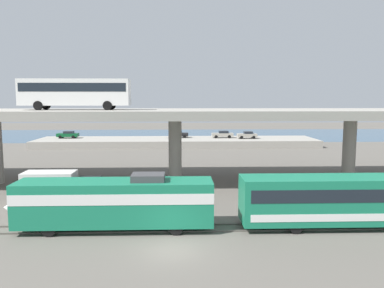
{
  "coord_description": "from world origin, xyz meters",
  "views": [
    {
      "loc": [
        0.51,
        -23.25,
        9.63
      ],
      "look_at": [
        2.05,
        22.83,
        4.12
      ],
      "focal_mm": 35.38,
      "sensor_mm": 36.0,
      "label": 1
    }
  ],
  "objects_px": {
    "parked_car_2": "(178,134)",
    "parked_car_3": "(223,134)",
    "transit_bus_on_overpass": "(76,91)",
    "train_coach_lead": "(383,199)",
    "service_truck_west": "(60,187)",
    "train_locomotive": "(106,201)",
    "parked_car_0": "(247,135)",
    "parked_car_1": "(68,134)"
  },
  "relations": [
    {
      "from": "parked_car_2",
      "to": "parked_car_3",
      "type": "xyz_separation_m",
      "value": [
        9.39,
        -0.66,
        0.0
      ]
    },
    {
      "from": "parked_car_2",
      "to": "transit_bus_on_overpass",
      "type": "bearing_deg",
      "value": -106.76
    },
    {
      "from": "transit_bus_on_overpass",
      "to": "train_coach_lead",
      "type": "bearing_deg",
      "value": -29.99
    },
    {
      "from": "transit_bus_on_overpass",
      "to": "parked_car_2",
      "type": "relative_size",
      "value": 2.92
    },
    {
      "from": "parked_car_2",
      "to": "service_truck_west",
      "type": "bearing_deg",
      "value": -103.17
    },
    {
      "from": "transit_bus_on_overpass",
      "to": "service_truck_west",
      "type": "bearing_deg",
      "value": -86.49
    },
    {
      "from": "train_coach_lead",
      "to": "service_truck_west",
      "type": "relative_size",
      "value": 3.15
    },
    {
      "from": "service_truck_west",
      "to": "parked_car_2",
      "type": "distance_m",
      "value": 47.17
    },
    {
      "from": "train_locomotive",
      "to": "parked_car_3",
      "type": "height_order",
      "value": "train_locomotive"
    },
    {
      "from": "service_truck_west",
      "to": "parked_car_2",
      "type": "relative_size",
      "value": 1.65
    },
    {
      "from": "parked_car_2",
      "to": "parked_car_0",
      "type": "bearing_deg",
      "value": -8.83
    },
    {
      "from": "transit_bus_on_overpass",
      "to": "parked_car_3",
      "type": "relative_size",
      "value": 2.67
    },
    {
      "from": "transit_bus_on_overpass",
      "to": "parked_car_3",
      "type": "bearing_deg",
      "value": 60.67
    },
    {
      "from": "parked_car_1",
      "to": "parked_car_3",
      "type": "xyz_separation_m",
      "value": [
        32.57,
        -0.42,
        -0.0
      ]
    },
    {
      "from": "train_locomotive",
      "to": "parked_car_0",
      "type": "bearing_deg",
      "value": -111.11
    },
    {
      "from": "train_locomotive",
      "to": "service_truck_west",
      "type": "xyz_separation_m",
      "value": [
        -5.53,
        6.96,
        -0.56
      ]
    },
    {
      "from": "parked_car_1",
      "to": "train_locomotive",
      "type": "bearing_deg",
      "value": 108.84
    },
    {
      "from": "parked_car_2",
      "to": "parked_car_3",
      "type": "relative_size",
      "value": 0.92
    },
    {
      "from": "train_coach_lead",
      "to": "parked_car_2",
      "type": "relative_size",
      "value": 5.21
    },
    {
      "from": "transit_bus_on_overpass",
      "to": "parked_car_0",
      "type": "xyz_separation_m",
      "value": [
        25.62,
        35.2,
        -8.27
      ]
    },
    {
      "from": "parked_car_1",
      "to": "parked_car_3",
      "type": "height_order",
      "value": "same"
    },
    {
      "from": "parked_car_3",
      "to": "parked_car_1",
      "type": "bearing_deg",
      "value": -0.74
    },
    {
      "from": "transit_bus_on_overpass",
      "to": "parked_car_2",
      "type": "bearing_deg",
      "value": 73.24
    },
    {
      "from": "parked_car_0",
      "to": "train_coach_lead",
      "type": "bearing_deg",
      "value": 91.33
    },
    {
      "from": "parked_car_0",
      "to": "parked_car_3",
      "type": "distance_m",
      "value": 5.2
    },
    {
      "from": "parked_car_1",
      "to": "parked_car_2",
      "type": "bearing_deg",
      "value": -179.41
    },
    {
      "from": "parked_car_1",
      "to": "parked_car_2",
      "type": "xyz_separation_m",
      "value": [
        23.19,
        0.24,
        -0.0
      ]
    },
    {
      "from": "service_truck_west",
      "to": "parked_car_3",
      "type": "height_order",
      "value": "service_truck_west"
    },
    {
      "from": "train_locomotive",
      "to": "parked_car_3",
      "type": "xyz_separation_m",
      "value": [
        14.6,
        52.24,
        0.01
      ]
    },
    {
      "from": "train_coach_lead",
      "to": "parked_car_2",
      "type": "distance_m",
      "value": 55.12
    },
    {
      "from": "service_truck_west",
      "to": "parked_car_0",
      "type": "relative_size",
      "value": 1.68
    },
    {
      "from": "train_locomotive",
      "to": "parked_car_1",
      "type": "distance_m",
      "value": 55.64
    },
    {
      "from": "train_locomotive",
      "to": "parked_car_1",
      "type": "height_order",
      "value": "train_locomotive"
    },
    {
      "from": "train_locomotive",
      "to": "transit_bus_on_overpass",
      "type": "relative_size",
      "value": 1.27
    },
    {
      "from": "parked_car_1",
      "to": "service_truck_west",
      "type": "bearing_deg",
      "value": 105.23
    },
    {
      "from": "train_locomotive",
      "to": "train_coach_lead",
      "type": "xyz_separation_m",
      "value": [
        20.74,
        -0.0,
        -0.02
      ]
    },
    {
      "from": "parked_car_2",
      "to": "parked_car_3",
      "type": "height_order",
      "value": "same"
    },
    {
      "from": "train_locomotive",
      "to": "transit_bus_on_overpass",
      "type": "distance_m",
      "value": 18.56
    },
    {
      "from": "transit_bus_on_overpass",
      "to": "parked_car_1",
      "type": "relative_size",
      "value": 2.77
    },
    {
      "from": "parked_car_1",
      "to": "parked_car_2",
      "type": "height_order",
      "value": "same"
    },
    {
      "from": "train_locomotive",
      "to": "transit_bus_on_overpass",
      "type": "xyz_separation_m",
      "value": [
        -6.06,
        15.46,
        8.28
      ]
    },
    {
      "from": "train_locomotive",
      "to": "parked_car_3",
      "type": "bearing_deg",
      "value": -105.62
    }
  ]
}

